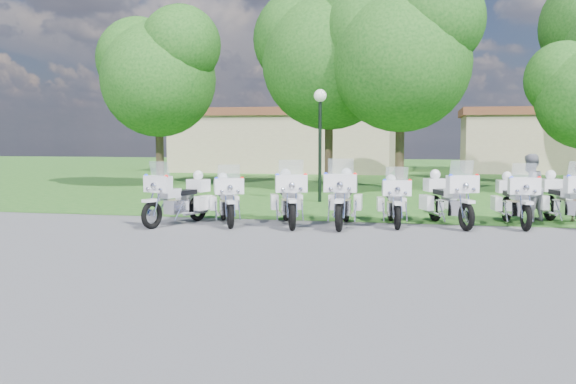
% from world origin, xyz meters
% --- Properties ---
extents(ground, '(100.00, 100.00, 0.00)m').
position_xyz_m(ground, '(0.00, 0.00, 0.00)').
color(ground, '#595A5F').
rests_on(ground, ground).
extents(grass_lawn, '(100.00, 48.00, 0.01)m').
position_xyz_m(grass_lawn, '(0.00, 27.00, 0.00)').
color(grass_lawn, '#215C1D').
rests_on(grass_lawn, ground).
extents(motorcycle_0, '(1.34, 2.43, 1.69)m').
position_xyz_m(motorcycle_0, '(-3.18, 1.67, 0.71)').
color(motorcycle_0, black).
rests_on(motorcycle_0, ground).
extents(motorcycle_1, '(1.39, 2.25, 1.61)m').
position_xyz_m(motorcycle_1, '(-2.00, 2.00, 0.67)').
color(motorcycle_1, black).
rests_on(motorcycle_1, ground).
extents(motorcycle_2, '(1.34, 2.52, 1.74)m').
position_xyz_m(motorcycle_2, '(-0.34, 2.18, 0.73)').
color(motorcycle_2, black).
rests_on(motorcycle_2, ground).
extents(motorcycle_3, '(0.91, 2.65, 1.78)m').
position_xyz_m(motorcycle_3, '(1.10, 2.29, 0.74)').
color(motorcycle_3, black).
rests_on(motorcycle_3, ground).
extents(motorcycle_4, '(0.98, 2.32, 1.56)m').
position_xyz_m(motorcycle_4, '(2.36, 2.76, 0.65)').
color(motorcycle_4, black).
rests_on(motorcycle_4, ground).
extents(motorcycle_5, '(1.48, 2.42, 1.73)m').
position_xyz_m(motorcycle_5, '(3.75, 2.96, 0.72)').
color(motorcycle_5, black).
rests_on(motorcycle_5, ground).
extents(motorcycle_6, '(1.04, 2.47, 1.67)m').
position_xyz_m(motorcycle_6, '(5.45, 3.28, 0.70)').
color(motorcycle_6, black).
rests_on(motorcycle_6, ground).
extents(motorcycle_7, '(1.27, 2.47, 1.70)m').
position_xyz_m(motorcycle_7, '(6.75, 3.75, 0.71)').
color(motorcycle_7, black).
rests_on(motorcycle_7, ground).
extents(lamp_post, '(0.44, 0.44, 3.95)m').
position_xyz_m(lamp_post, '(-0.49, 8.09, 3.00)').
color(lamp_post, black).
rests_on(lamp_post, ground).
extents(tree_0, '(6.11, 5.21, 8.14)m').
position_xyz_m(tree_0, '(-8.88, 13.41, 5.39)').
color(tree_0, '#38281C').
rests_on(tree_0, ground).
extents(tree_1, '(6.95, 5.93, 9.27)m').
position_xyz_m(tree_1, '(-1.16, 14.24, 6.13)').
color(tree_1, '#38281C').
rests_on(tree_1, ground).
extents(tree_2, '(6.63, 5.66, 8.84)m').
position_xyz_m(tree_2, '(2.04, 12.50, 5.85)').
color(tree_2, '#38281C').
rests_on(tree_2, ground).
extents(building_west, '(14.56, 8.32, 4.10)m').
position_xyz_m(building_west, '(-6.00, 28.00, 2.07)').
color(building_west, tan).
rests_on(building_west, ground).
extents(building_east, '(11.44, 7.28, 4.10)m').
position_xyz_m(building_east, '(11.00, 30.00, 2.07)').
color(building_east, tan).
rests_on(building_east, ground).
extents(bystander_b, '(1.13, 1.12, 1.84)m').
position_xyz_m(bystander_b, '(5.93, 4.11, 0.92)').
color(bystander_b, gray).
rests_on(bystander_b, ground).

